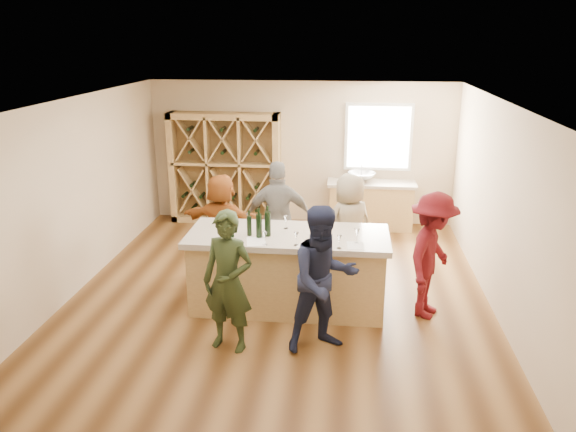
# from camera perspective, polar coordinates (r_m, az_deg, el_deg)

# --- Properties ---
(floor) EXTENTS (6.00, 7.00, 0.10)m
(floor) POSITION_cam_1_polar(r_m,az_deg,el_deg) (8.36, -0.84, -8.25)
(floor) COLOR brown
(floor) RESTS_ON ground
(ceiling) EXTENTS (6.00, 7.00, 0.10)m
(ceiling) POSITION_cam_1_polar(r_m,az_deg,el_deg) (7.54, -0.94, 11.93)
(ceiling) COLOR white
(ceiling) RESTS_ON ground
(wall_back) EXTENTS (6.00, 0.10, 2.80)m
(wall_back) POSITION_cam_1_polar(r_m,az_deg,el_deg) (11.26, 1.38, 6.48)
(wall_back) COLOR beige
(wall_back) RESTS_ON ground
(wall_front) EXTENTS (6.00, 0.10, 2.80)m
(wall_front) POSITION_cam_1_polar(r_m,az_deg,el_deg) (4.59, -6.52, -11.44)
(wall_front) COLOR beige
(wall_front) RESTS_ON ground
(wall_left) EXTENTS (0.10, 7.00, 2.80)m
(wall_left) POSITION_cam_1_polar(r_m,az_deg,el_deg) (8.74, -21.17, 1.86)
(wall_left) COLOR beige
(wall_left) RESTS_ON ground
(wall_right) EXTENTS (0.10, 7.00, 2.80)m
(wall_right) POSITION_cam_1_polar(r_m,az_deg,el_deg) (8.05, 21.19, 0.54)
(wall_right) COLOR beige
(wall_right) RESTS_ON ground
(window_frame) EXTENTS (1.30, 0.06, 1.30)m
(window_frame) POSITION_cam_1_polar(r_m,az_deg,el_deg) (11.09, 9.17, 7.92)
(window_frame) COLOR white
(window_frame) RESTS_ON wall_back
(window_pane) EXTENTS (1.18, 0.01, 1.18)m
(window_pane) POSITION_cam_1_polar(r_m,az_deg,el_deg) (11.05, 9.18, 7.89)
(window_pane) COLOR white
(window_pane) RESTS_ON wall_back
(wine_rack) EXTENTS (2.20, 0.45, 2.20)m
(wine_rack) POSITION_cam_1_polar(r_m,az_deg,el_deg) (11.28, -6.40, 4.83)
(wine_rack) COLOR tan
(wine_rack) RESTS_ON floor
(back_counter_base) EXTENTS (1.60, 0.58, 0.86)m
(back_counter_base) POSITION_cam_1_polar(r_m,az_deg,el_deg) (11.12, 8.38, 0.99)
(back_counter_base) COLOR tan
(back_counter_base) RESTS_ON floor
(back_counter_top) EXTENTS (1.70, 0.62, 0.06)m
(back_counter_top) POSITION_cam_1_polar(r_m,az_deg,el_deg) (11.00, 8.49, 3.28)
(back_counter_top) COLOR #B9AA97
(back_counter_top) RESTS_ON back_counter_base
(sink) EXTENTS (0.54, 0.54, 0.19)m
(sink) POSITION_cam_1_polar(r_m,az_deg,el_deg) (10.96, 7.47, 3.94)
(sink) COLOR silver
(sink) RESTS_ON back_counter_top
(faucet) EXTENTS (0.02, 0.02, 0.30)m
(faucet) POSITION_cam_1_polar(r_m,az_deg,el_deg) (11.12, 7.47, 4.45)
(faucet) COLOR silver
(faucet) RESTS_ON back_counter_top
(tasting_counter_base) EXTENTS (2.60, 1.00, 1.00)m
(tasting_counter_base) POSITION_cam_1_polar(r_m,az_deg,el_deg) (7.80, 0.01, -5.81)
(tasting_counter_base) COLOR tan
(tasting_counter_base) RESTS_ON floor
(tasting_counter_top) EXTENTS (2.72, 1.12, 0.08)m
(tasting_counter_top) POSITION_cam_1_polar(r_m,az_deg,el_deg) (7.59, 0.01, -2.07)
(tasting_counter_top) COLOR #B9AA97
(tasting_counter_top) RESTS_ON tasting_counter_base
(wine_bottle_b) EXTENTS (0.08, 0.08, 0.28)m
(wine_bottle_b) POSITION_cam_1_polar(r_m,az_deg,el_deg) (7.45, -5.76, -1.12)
(wine_bottle_b) COLOR black
(wine_bottle_b) RESTS_ON tasting_counter_top
(wine_bottle_c) EXTENTS (0.09, 0.09, 0.27)m
(wine_bottle_c) POSITION_cam_1_polar(r_m,az_deg,el_deg) (7.49, -3.96, -1.01)
(wine_bottle_c) COLOR black
(wine_bottle_c) RESTS_ON tasting_counter_top
(wine_bottle_d) EXTENTS (0.09, 0.09, 0.32)m
(wine_bottle_d) POSITION_cam_1_polar(r_m,az_deg,el_deg) (7.39, -2.97, -1.01)
(wine_bottle_d) COLOR black
(wine_bottle_d) RESTS_ON tasting_counter_top
(wine_bottle_e) EXTENTS (0.11, 0.11, 0.34)m
(wine_bottle_e) POSITION_cam_1_polar(r_m,az_deg,el_deg) (7.45, -2.07, -0.80)
(wine_bottle_e) COLOR black
(wine_bottle_e) RESTS_ON tasting_counter_top
(wine_glass_a) EXTENTS (0.07, 0.07, 0.17)m
(wine_glass_a) POSITION_cam_1_polar(r_m,az_deg,el_deg) (7.16, -2.36, -2.32)
(wine_glass_a) COLOR white
(wine_glass_a) RESTS_ON tasting_counter_top
(wine_glass_b) EXTENTS (0.06, 0.06, 0.17)m
(wine_glass_b) POSITION_cam_1_polar(r_m,az_deg,el_deg) (7.14, 0.85, -2.37)
(wine_glass_b) COLOR white
(wine_glass_b) RESTS_ON tasting_counter_top
(wine_glass_c) EXTENTS (0.08, 0.08, 0.16)m
(wine_glass_c) POSITION_cam_1_polar(r_m,az_deg,el_deg) (7.06, 5.23, -2.68)
(wine_glass_c) COLOR white
(wine_glass_c) RESTS_ON tasting_counter_top
(wine_glass_d) EXTENTS (0.08, 0.08, 0.18)m
(wine_glass_d) POSITION_cam_1_polar(r_m,az_deg,el_deg) (7.40, 3.21, -1.59)
(wine_glass_d) COLOR white
(wine_glass_d) RESTS_ON tasting_counter_top
(wine_glass_e) EXTENTS (0.08, 0.08, 0.20)m
(wine_glass_e) POSITION_cam_1_polar(r_m,az_deg,el_deg) (7.27, 7.01, -2.00)
(wine_glass_e) COLOR white
(wine_glass_e) RESTS_ON tasting_counter_top
(tasting_menu_a) EXTENTS (0.31, 0.38, 0.00)m
(tasting_menu_a) POSITION_cam_1_polar(r_m,az_deg,el_deg) (7.30, -3.25, -2.60)
(tasting_menu_a) COLOR white
(tasting_menu_a) RESTS_ON tasting_counter_top
(tasting_menu_b) EXTENTS (0.26, 0.31, 0.00)m
(tasting_menu_b) POSITION_cam_1_polar(r_m,az_deg,el_deg) (7.19, 1.90, -2.92)
(tasting_menu_b) COLOR white
(tasting_menu_b) RESTS_ON tasting_counter_top
(tasting_menu_c) EXTENTS (0.23, 0.30, 0.00)m
(tasting_menu_c) POSITION_cam_1_polar(r_m,az_deg,el_deg) (7.20, 6.87, -3.00)
(tasting_menu_c) COLOR white
(tasting_menu_c) RESTS_ON tasting_counter_top
(person_near_left) EXTENTS (0.73, 0.60, 1.73)m
(person_near_left) POSITION_cam_1_polar(r_m,az_deg,el_deg) (6.69, -6.10, -6.66)
(person_near_left) COLOR #263319
(person_near_left) RESTS_ON floor
(person_near_right) EXTENTS (1.00, 0.81, 1.80)m
(person_near_right) POSITION_cam_1_polar(r_m,az_deg,el_deg) (6.64, 3.65, -6.47)
(person_near_right) COLOR #191E38
(person_near_right) RESTS_ON floor
(person_server) EXTENTS (0.93, 1.23, 1.72)m
(person_server) POSITION_cam_1_polar(r_m,az_deg,el_deg) (7.66, 14.40, -3.92)
(person_server) COLOR #590F14
(person_server) RESTS_ON floor
(person_far_mid) EXTENTS (1.12, 0.65, 1.82)m
(person_far_mid) POSITION_cam_1_polar(r_m,az_deg,el_deg) (8.72, -0.95, -0.29)
(person_far_mid) COLOR slate
(person_far_mid) RESTS_ON floor
(person_far_right) EXTENTS (0.96, 0.89, 1.65)m
(person_far_right) POSITION_cam_1_polar(r_m,az_deg,el_deg) (8.73, 6.24, -1.00)
(person_far_right) COLOR gray
(person_far_right) RESTS_ON floor
(person_far_left) EXTENTS (1.56, 0.84, 1.59)m
(person_far_left) POSITION_cam_1_polar(r_m,az_deg,el_deg) (8.96, -6.69, -0.69)
(person_far_left) COLOR #994C19
(person_far_left) RESTS_ON floor
(wine_glass_f) EXTENTS (0.07, 0.07, 0.18)m
(wine_glass_f) POSITION_cam_1_polar(r_m,az_deg,el_deg) (7.74, -0.20, -0.65)
(wine_glass_f) COLOR white
(wine_glass_f) RESTS_ON tasting_counter_top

